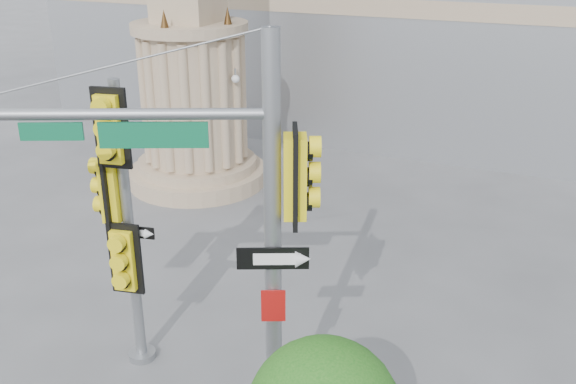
% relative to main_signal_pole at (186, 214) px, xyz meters
% --- Properties ---
extents(monument, '(4.40, 4.40, 16.60)m').
position_rel_main_signal_pole_xyz_m(monument, '(-6.00, 9.94, 1.45)').
color(monument, tan).
rests_on(monument, ground).
extents(main_signal_pole, '(4.77, 2.48, 6.57)m').
position_rel_main_signal_pole_xyz_m(main_signal_pole, '(0.00, 0.00, 0.00)').
color(main_signal_pole, slate).
rests_on(main_signal_pole, ground).
extents(secondary_signal_pole, '(0.99, 0.72, 5.44)m').
position_rel_main_signal_pole_xyz_m(secondary_signal_pole, '(-2.23, 1.37, -0.88)').
color(secondary_signal_pole, slate).
rests_on(secondary_signal_pole, ground).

